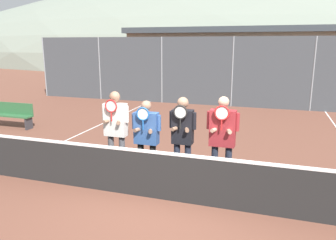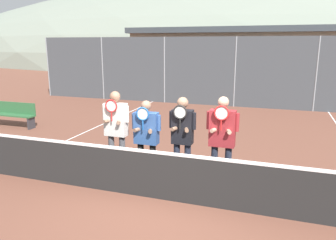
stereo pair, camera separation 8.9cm
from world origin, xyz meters
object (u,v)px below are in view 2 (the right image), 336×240
(car_left_of_center, at_px, (231,80))
(bench_courtside, at_px, (13,114))
(car_far_left, at_px, (140,78))
(player_leftmost, at_px, (116,126))
(player_center_left, at_px, (146,134))
(player_center_right, at_px, (182,134))
(player_rightmost, at_px, (222,136))

(car_left_of_center, height_order, bench_courtside, car_left_of_center)
(car_left_of_center, bearing_deg, car_far_left, -176.77)
(player_leftmost, height_order, player_center_left, player_leftmost)
(bench_courtside, bearing_deg, player_center_left, -24.55)
(player_leftmost, height_order, player_center_right, player_leftmost)
(player_rightmost, relative_size, car_far_left, 0.43)
(player_leftmost, xyz_separation_m, car_left_of_center, (0.84, 11.45, -0.16))
(car_far_left, relative_size, bench_courtside, 2.42)
(player_leftmost, relative_size, player_center_left, 1.08)
(player_center_right, distance_m, bench_courtside, 7.44)
(player_center_right, bearing_deg, player_leftmost, 178.27)
(player_rightmost, xyz_separation_m, bench_courtside, (-7.69, 2.70, -0.64))
(player_leftmost, distance_m, player_center_right, 1.50)
(player_center_right, xyz_separation_m, bench_courtside, (-6.90, 2.72, -0.61))
(player_center_left, relative_size, player_center_right, 0.95)
(player_rightmost, distance_m, car_far_left, 12.98)
(player_leftmost, relative_size, player_rightmost, 1.00)
(player_center_left, height_order, bench_courtside, player_center_left)
(player_leftmost, distance_m, bench_courtside, 6.06)
(bench_courtside, bearing_deg, player_rightmost, -19.38)
(player_center_left, distance_m, car_left_of_center, 11.60)
(car_left_of_center, bearing_deg, player_rightmost, -82.80)
(car_left_of_center, bearing_deg, bench_courtside, -125.41)
(player_center_left, height_order, car_far_left, car_far_left)
(player_center_right, distance_m, car_far_left, 12.61)
(car_far_left, bearing_deg, player_center_right, -62.73)
(player_center_right, height_order, car_far_left, player_center_right)
(player_center_right, height_order, car_left_of_center, car_left_of_center)
(car_far_left, relative_size, car_left_of_center, 1.00)
(player_center_left, xyz_separation_m, player_center_right, (0.74, 0.10, 0.05))
(car_far_left, bearing_deg, player_center_left, -65.96)
(player_leftmost, height_order, car_far_left, player_leftmost)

